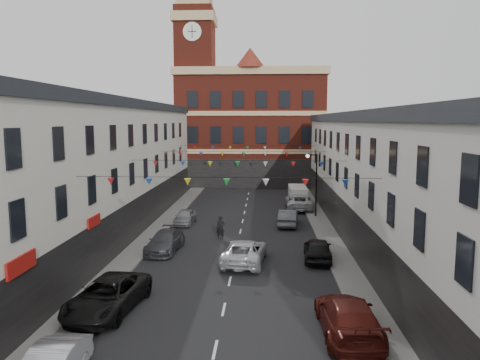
% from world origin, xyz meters
% --- Properties ---
extents(ground, '(160.00, 160.00, 0.00)m').
position_xyz_m(ground, '(0.00, 0.00, 0.00)').
color(ground, black).
rests_on(ground, ground).
extents(pavement_left, '(1.80, 64.00, 0.15)m').
position_xyz_m(pavement_left, '(-6.90, 2.00, 0.07)').
color(pavement_left, '#605E5B').
rests_on(pavement_left, ground).
extents(pavement_right, '(1.80, 64.00, 0.15)m').
position_xyz_m(pavement_right, '(6.90, 2.00, 0.07)').
color(pavement_right, '#605E5B').
rests_on(pavement_right, ground).
extents(terrace_left, '(8.40, 56.00, 10.70)m').
position_xyz_m(terrace_left, '(-11.78, 1.00, 5.35)').
color(terrace_left, silver).
rests_on(terrace_left, ground).
extents(terrace_right, '(8.40, 56.00, 9.70)m').
position_xyz_m(terrace_right, '(11.78, 1.00, 4.85)').
color(terrace_right, beige).
rests_on(terrace_right, ground).
extents(civic_building, '(20.60, 13.30, 18.50)m').
position_xyz_m(civic_building, '(0.00, 37.95, 8.14)').
color(civic_building, maroon).
rests_on(civic_building, ground).
extents(clock_tower, '(5.60, 5.60, 30.00)m').
position_xyz_m(clock_tower, '(-7.50, 35.00, 14.93)').
color(clock_tower, maroon).
rests_on(clock_tower, ground).
extents(distant_hill, '(40.00, 14.00, 10.00)m').
position_xyz_m(distant_hill, '(-4.00, 62.00, 5.00)').
color(distant_hill, '#2A4520').
rests_on(distant_hill, ground).
extents(street_lamp, '(1.10, 0.36, 6.00)m').
position_xyz_m(street_lamp, '(6.55, 14.00, 3.90)').
color(street_lamp, black).
rests_on(street_lamp, ground).
extents(car_left_c, '(3.30, 5.97, 1.58)m').
position_xyz_m(car_left_c, '(-5.50, -8.52, 0.79)').
color(car_left_c, black).
rests_on(car_left_c, ground).
extents(car_left_d, '(2.35, 4.99, 1.41)m').
position_xyz_m(car_left_d, '(-4.95, 1.90, 0.70)').
color(car_left_d, '#38393F').
rests_on(car_left_d, ground).
extents(car_left_e, '(1.72, 3.90, 1.31)m').
position_xyz_m(car_left_e, '(-5.01, 10.51, 0.65)').
color(car_left_e, gray).
rests_on(car_left_e, ground).
extents(car_right_c, '(2.45, 5.75, 1.66)m').
position_xyz_m(car_right_c, '(5.50, -10.49, 0.83)').
color(car_right_c, '#561711').
rests_on(car_right_c, ground).
extents(car_right_d, '(2.03, 4.45, 1.48)m').
position_xyz_m(car_right_d, '(5.44, 0.31, 0.74)').
color(car_right_d, black).
rests_on(car_right_d, ground).
extents(car_right_e, '(2.00, 4.54, 1.45)m').
position_xyz_m(car_right_e, '(4.02, 10.33, 0.72)').
color(car_right_e, '#515259').
rests_on(car_right_e, ground).
extents(car_right_f, '(2.68, 5.74, 1.59)m').
position_xyz_m(car_right_f, '(5.50, 17.92, 0.79)').
color(car_right_f, silver).
rests_on(car_right_f, ground).
extents(moving_car, '(3.09, 5.67, 1.51)m').
position_xyz_m(moving_car, '(0.71, -0.52, 0.75)').
color(moving_car, silver).
rests_on(moving_car, ground).
extents(white_van, '(1.79, 4.66, 2.06)m').
position_xyz_m(white_van, '(5.53, 20.16, 1.03)').
color(white_van, silver).
rests_on(white_van, ground).
extents(pedestrian, '(0.71, 0.52, 1.82)m').
position_xyz_m(pedestrian, '(-1.39, 5.37, 0.91)').
color(pedestrian, black).
rests_on(pedestrian, ground).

